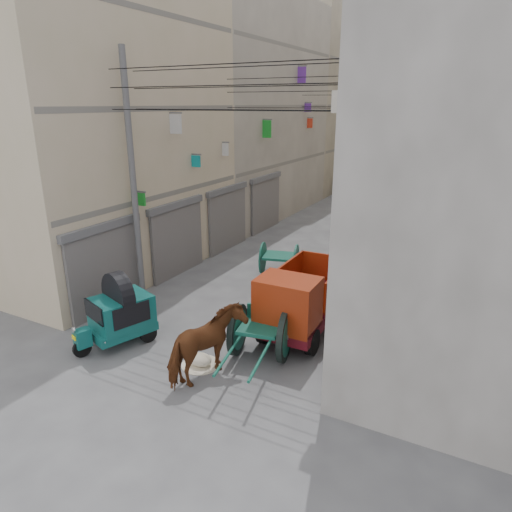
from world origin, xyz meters
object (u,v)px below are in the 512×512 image
Objects in this scene: auto_rickshaw at (120,312)px; distant_car_grey at (414,179)px; horse at (207,346)px; distant_car_green at (422,166)px; second_cart at (279,258)px; feed_sack at (200,360)px; distant_car_white at (355,185)px; mini_truck at (299,304)px; tonga_cart at (261,332)px.

auto_rickshaw is 0.58× the size of distant_car_grey.
horse is 0.48× the size of distant_car_green.
second_cart is (1.56, 6.97, -0.28)m from auto_rickshaw.
auto_rickshaw reaches higher than feed_sack.
feed_sack is (1.05, -6.93, -0.50)m from second_cart.
mini_truck is at bearing 97.54° from distant_car_white.
mini_truck is 6.00× the size of feed_sack.
horse reaches higher than second_cart.
tonga_cart reaches higher than distant_car_grey.
mini_truck is 35.63m from distant_car_green.
horse is at bearing -106.28° from distant_car_grey.
mini_truck is at bearing 58.47° from feed_sack.
mini_truck reaches higher than distant_car_green.
distant_car_green is (-1.12, 38.55, -0.25)m from horse.
distant_car_green is at bearing 74.87° from second_cart.
distant_car_white is at bearing 88.94° from tonga_cart.
distant_car_grey is at bearing 105.86° from distant_car_green.
feed_sack is at bearing -122.42° from mini_truck.
second_cart is 7.03m from feed_sack.
horse is 25.24m from distant_car_white.
tonga_cart is 1.59m from mini_truck.
distant_car_white is at bearing 101.47° from mini_truck.
distant_car_white is (-0.61, 24.62, -0.29)m from auto_rickshaw.
mini_truck is 3.20m from horse.
feed_sack is 24.80m from distant_car_white.
mini_truck is (4.21, 2.65, 0.05)m from auto_rickshaw.
second_cart is at bearing 98.58° from feed_sack.
feed_sack is at bearing -95.79° from second_cart.
distant_car_white is at bearing 90.17° from distant_car_green.
auto_rickshaw is 3.12m from horse.
distant_car_green reaches higher than second_cart.
feed_sack is (-1.16, -1.11, -0.56)m from tonga_cart.
distant_car_grey is (-1.05, 28.42, -0.06)m from tonga_cart.
distant_car_white is 13.83m from distant_car_green.
distant_car_grey is 0.93× the size of distant_car_green.
distant_car_white is (-4.82, 21.97, -0.34)m from mini_truck.
second_cart is 22.62m from distant_car_grey.
auto_rickshaw is 7.15m from second_cart.
second_cart is 17.78m from distant_car_white.
distant_car_white is (-3.22, 24.58, 0.49)m from feed_sack.
second_cart reaches higher than feed_sack.
auto_rickshaw reaches higher than tonga_cart.
distant_car_grey is at bearing 103.71° from auto_rickshaw.
tonga_cart is 28.44m from distant_car_grey.
feed_sack is (2.61, 0.04, -0.78)m from auto_rickshaw.
tonga_cart is at bearing 95.73° from distant_car_white.
horse reaches higher than auto_rickshaw.
tonga_cart is 0.85× the size of distant_car_white.
feed_sack is at bearing -148.03° from tonga_cart.
auto_rickshaw is 38.26m from distant_car_green.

